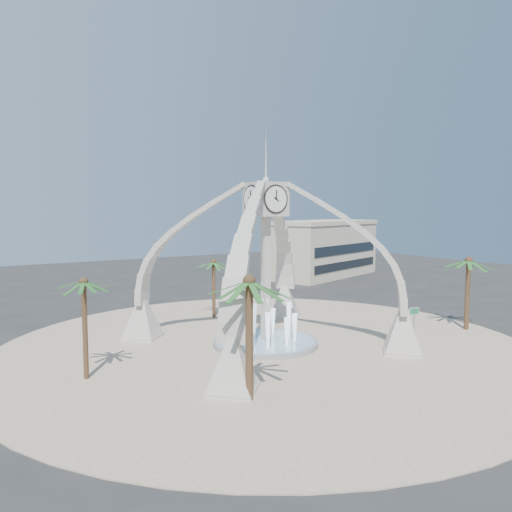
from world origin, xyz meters
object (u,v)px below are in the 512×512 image
palm_south (249,283)px  clock_tower (266,261)px  palm_west (84,284)px  street_sign (414,315)px  palm_north (214,263)px  fountain (266,342)px  palm_east (469,262)px

palm_south → clock_tower: bearing=51.0°
palm_west → palm_south: (6.48, -8.29, 0.54)m
clock_tower → street_sign: bearing=-20.1°
palm_west → palm_north: 18.36m
clock_tower → palm_south: bearing=-129.0°
clock_tower → fountain: clock_tower is taller
clock_tower → palm_west: 13.40m
palm_east → palm_south: size_ratio=0.92×
palm_east → clock_tower: bearing=162.6°
palm_north → street_sign: (10.38, -14.96, -3.50)m
clock_tower → palm_north: 10.83m
fountain → palm_south: (-6.91, -8.54, 6.15)m
palm_east → palm_north: size_ratio=1.13×
fountain → palm_east: bearing=-17.4°
palm_east → street_sign: 6.93m
palm_east → palm_south: (-24.08, -3.15, 0.53)m
street_sign → palm_north: bearing=138.2°
palm_east → palm_west: (-30.56, 5.14, -0.02)m
fountain → palm_south: 12.59m
street_sign → palm_east: bearing=2.0°
clock_tower → palm_south: 10.98m
palm_east → palm_north: (-15.83, 16.07, -0.64)m
fountain → palm_west: 14.51m
fountain → palm_south: palm_south is taller
fountain → street_sign: size_ratio=3.24×
street_sign → fountain: bearing=173.4°
palm_south → palm_north: bearing=66.8°
palm_east → palm_west: 30.99m
palm_east → palm_north: bearing=134.6°
palm_north → street_sign: palm_north is taller
palm_north → street_sign: bearing=-55.2°
palm_north → palm_east: bearing=-45.4°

